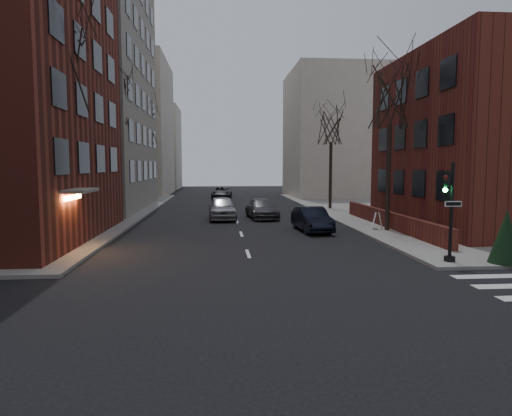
{
  "coord_description": "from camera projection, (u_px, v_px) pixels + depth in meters",
  "views": [
    {
      "loc": [
        -1.36,
        -8.49,
        4.03
      ],
      "look_at": [
        0.46,
        13.08,
        2.0
      ],
      "focal_mm": 32.0,
      "sensor_mm": 36.0,
      "label": 1
    }
  ],
  "objects": [
    {
      "name": "low_wall_right",
      "position": [
        389.0,
        220.0,
        28.48
      ],
      "size": [
        0.35,
        16.0,
        1.0
      ],
      "primitive_type": "cube",
      "color": "#5C251A",
      "rests_on": "sidewalk_far_right"
    },
    {
      "name": "streetlamp_far",
      "position": [
        154.0,
        163.0,
        49.51
      ],
      "size": [
        0.36,
        0.36,
        6.28
      ],
      "color": "black",
      "rests_on": "sidewalk_far_left"
    },
    {
      "name": "tree_left_b",
      "position": [
        115.0,
        98.0,
        33.15
      ],
      "size": [
        4.4,
        4.4,
        10.8
      ],
      "color": "#2D231C",
      "rests_on": "sidewalk_far_left"
    },
    {
      "name": "tree_right_b",
      "position": [
        331.0,
        125.0,
        40.69
      ],
      "size": [
        3.74,
        3.74,
        9.18
      ],
      "color": "#2D231C",
      "rests_on": "sidewalk_far_right"
    },
    {
      "name": "tree_left_a",
      "position": [
        57.0,
        70.0,
        21.28
      ],
      "size": [
        4.18,
        4.18,
        10.26
      ],
      "color": "#2D231C",
      "rests_on": "sidewalk_far_left"
    },
    {
      "name": "sandwich_board",
      "position": [
        377.0,
        220.0,
        27.98
      ],
      "size": [
        0.6,
        0.73,
        1.02
      ],
      "primitive_type": "cube",
      "rotation": [
        0.0,
        0.0,
        -0.26
      ],
      "color": "white",
      "rests_on": "sidewalk_far_right"
    },
    {
      "name": "building_distant_lb",
      "position": [
        150.0,
        148.0,
        78.61
      ],
      "size": [
        10.0,
        12.0,
        14.0
      ],
      "primitive_type": "cube",
      "color": "beige",
      "rests_on": "ground"
    },
    {
      "name": "building_right_brick",
      "position": [
        502.0,
        142.0,
        28.63
      ],
      "size": [
        12.0,
        14.0,
        11.0
      ],
      "primitive_type": "cube",
      "color": "#5C251A",
      "rests_on": "ground"
    },
    {
      "name": "building_left_tan",
      "position": [
        38.0,
        51.0,
        39.92
      ],
      "size": [
        18.0,
        18.0,
        28.0
      ],
      "primitive_type": "cube",
      "color": "gray",
      "rests_on": "ground"
    },
    {
      "name": "tree_left_c",
      "position": [
        145.0,
        127.0,
        47.12
      ],
      "size": [
        3.96,
        3.96,
        9.72
      ],
      "color": "#2D231C",
      "rests_on": "sidewalk_far_left"
    },
    {
      "name": "streetlamp_near",
      "position": [
        112.0,
        162.0,
        29.66
      ],
      "size": [
        0.36,
        0.36,
        6.28
      ],
      "color": "black",
      "rests_on": "sidewalk_far_left"
    },
    {
      "name": "ground",
      "position": [
        289.0,
        372.0,
        8.92
      ],
      "size": [
        160.0,
        160.0,
        0.0
      ],
      "primitive_type": "plane",
      "color": "black",
      "rests_on": "ground"
    },
    {
      "name": "parked_sedan",
      "position": [
        312.0,
        219.0,
        27.83
      ],
      "size": [
        1.94,
        4.63,
        1.49
      ],
      "primitive_type": "imported",
      "rotation": [
        0.0,
        0.0,
        0.08
      ],
      "color": "black",
      "rests_on": "ground"
    },
    {
      "name": "building_distant_la",
      "position": [
        116.0,
        128.0,
        61.39
      ],
      "size": [
        14.0,
        16.0,
        18.0
      ],
      "primitive_type": "cube",
      "color": "beige",
      "rests_on": "ground"
    },
    {
      "name": "car_lane_gray",
      "position": [
        262.0,
        209.0,
        34.68
      ],
      "size": [
        2.48,
        5.15,
        1.45
      ],
      "primitive_type": "imported",
      "rotation": [
        0.0,
        0.0,
        0.09
      ],
      "color": "#3E3E43",
      "rests_on": "ground"
    },
    {
      "name": "traffic_signal",
      "position": [
        450.0,
        218.0,
        18.32
      ],
      "size": [
        0.76,
        0.44,
        4.0
      ],
      "color": "black",
      "rests_on": "sidewalk_far_right"
    },
    {
      "name": "tree_right_a",
      "position": [
        390.0,
        97.0,
        26.76
      ],
      "size": [
        3.96,
        3.96,
        9.72
      ],
      "color": "#2D231C",
      "rests_on": "sidewalk_far_right"
    },
    {
      "name": "building_distant_ra",
      "position": [
        344.0,
        135.0,
        59.03
      ],
      "size": [
        14.0,
        14.0,
        16.0
      ],
      "primitive_type": "cube",
      "color": "beige",
      "rests_on": "ground"
    },
    {
      "name": "car_lane_silver",
      "position": [
        222.0,
        208.0,
        34.03
      ],
      "size": [
        2.16,
        5.08,
        1.71
      ],
      "primitive_type": "imported",
      "rotation": [
        0.0,
        0.0,
        0.03
      ],
      "color": "#97979C",
      "rests_on": "ground"
    },
    {
      "name": "evergreen_shrub",
      "position": [
        506.0,
        236.0,
        18.07
      ],
      "size": [
        1.7,
        1.7,
        2.14
      ],
      "primitive_type": "cone",
      "rotation": [
        0.0,
        0.0,
        0.43
      ],
      "color": "black",
      "rests_on": "sidewalk_far_right"
    },
    {
      "name": "car_lane_far",
      "position": [
        222.0,
        192.0,
        56.02
      ],
      "size": [
        2.75,
        5.28,
        1.42
      ],
      "primitive_type": "imported",
      "rotation": [
        0.0,
        0.0,
        -0.08
      ],
      "color": "#3C3D41",
      "rests_on": "ground"
    }
  ]
}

